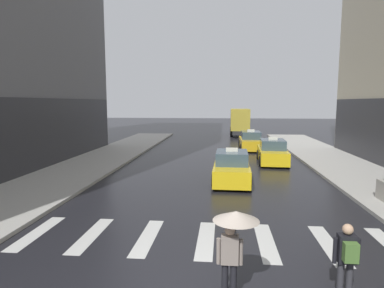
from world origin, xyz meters
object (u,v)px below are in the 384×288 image
Objects in this scene: pedestrian_with_backpack at (347,256)px; taxi_third at (251,142)px; taxi_lead at (232,168)px; pedestrian_with_umbrella at (234,231)px; taxi_second at (272,152)px; box_truck at (239,121)px.

taxi_third is at bearing 90.44° from pedestrian_with_backpack.
taxi_lead is 2.77× the size of pedestrian_with_backpack.
pedestrian_with_umbrella is at bearing -95.56° from taxi_third.
taxi_third is 22.10m from pedestrian_with_backpack.
taxi_second is 18.53m from box_truck.
taxi_lead is 0.60× the size of box_truck.
pedestrian_with_umbrella is 2.42m from pedestrian_with_backpack.
pedestrian_with_backpack is at bearing 5.53° from pedestrian_with_umbrella.
taxi_second is 2.38× the size of pedestrian_with_umbrella.
taxi_second is 0.61× the size of box_truck.
box_truck is at bearing 91.86° from taxi_third.
box_truck is (-0.40, 12.20, 1.13)m from taxi_third.
taxi_lead is at bearing 101.75° from pedestrian_with_backpack.
taxi_second is 15.87m from pedestrian_with_backpack.
taxi_third is at bearing 98.84° from taxi_second.
taxi_lead is at bearing -99.31° from taxi_third.
box_truck is at bearing 87.05° from pedestrian_with_umbrella.
taxi_third is at bearing 80.69° from taxi_lead.
box_truck is (-1.37, 18.44, 1.13)m from taxi_second.
pedestrian_with_backpack is (-0.80, -15.85, 0.25)m from taxi_second.
box_truck reaches higher than pedestrian_with_backpack.
taxi_third is 2.76× the size of pedestrian_with_backpack.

